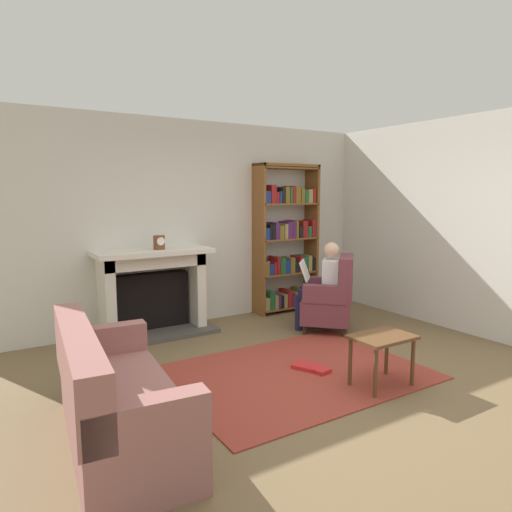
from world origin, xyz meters
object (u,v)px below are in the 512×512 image
bookshelf (287,241)px  armchair_reading (332,298)px  mantel_clock (159,242)px  side_table (382,344)px  fireplace (152,289)px  seated_reader (323,282)px  sofa_floral (113,400)px

bookshelf → armchair_reading: bookshelf is taller
mantel_clock → side_table: mantel_clock is taller
fireplace → side_table: (1.22, -2.65, -0.17)m
armchair_reading → seated_reader: 0.23m
fireplace → side_table: fireplace is taller
mantel_clock → seated_reader: 2.11m
mantel_clock → sofa_floral: size_ratio=0.10×
armchair_reading → seated_reader: (-0.08, 0.08, 0.20)m
fireplace → side_table: 2.92m
fireplace → bookshelf: size_ratio=0.67×
fireplace → bookshelf: 2.13m
fireplace → seated_reader: seated_reader is taller
fireplace → seated_reader: bearing=-28.2°
bookshelf → sofa_floral: (-3.19, -2.36, -0.73)m
bookshelf → armchair_reading: bearing=-95.2°
seated_reader → side_table: size_ratio=2.04×
bookshelf → side_table: (-0.86, -2.68, -0.64)m
sofa_floral → side_table: bearing=-92.6°
sofa_floral → bookshelf: bearing=-48.2°
armchair_reading → bookshelf: bearing=-140.5°
mantel_clock → side_table: bearing=-65.7°
seated_reader → sofa_floral: bearing=-21.7°
bookshelf → sofa_floral: size_ratio=1.23×
side_table → mantel_clock: bearing=114.3°
seated_reader → bookshelf: bearing=-145.4°
fireplace → seated_reader: (1.89, -1.01, 0.05)m
armchair_reading → sofa_floral: 3.32m
seated_reader → sofa_floral: 3.29m
bookshelf → side_table: bookshelf is taller
fireplace → seated_reader: size_ratio=1.28×
seated_reader → sofa_floral: (-3.00, -1.31, -0.30)m
sofa_floral → side_table: size_ratio=3.14×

